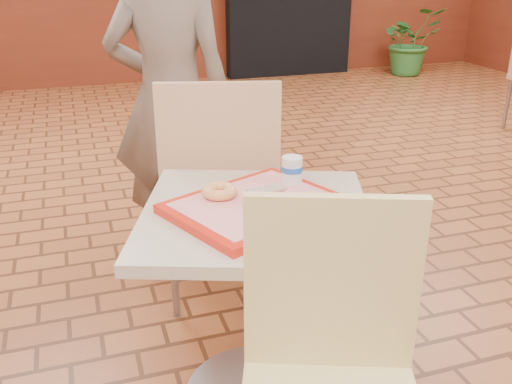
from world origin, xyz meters
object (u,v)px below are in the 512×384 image
object	(u,v)px
chair_main_back	(221,183)
potted_plant	(410,41)
ring_donut	(219,191)
main_table	(256,278)
paper_cup	(292,169)
chair_main_front	(331,374)
customer	(170,100)
serving_tray	(256,206)
long_john_donut	(266,195)

from	to	relation	value
chair_main_back	potted_plant	size ratio (longest dim) A/B	1.21
ring_donut	potted_plant	world-z (taller)	potted_plant
main_table	paper_cup	xyz separation A→B (m)	(0.16, 0.11, 0.31)
ring_donut	paper_cup	distance (m)	0.26
main_table	chair_main_front	bearing A→B (deg)	-87.85
chair_main_front	chair_main_back	size ratio (longest dim) A/B	0.92
ring_donut	paper_cup	world-z (taller)	paper_cup
chair_main_back	chair_main_front	bearing A→B (deg)	103.62
customer	serving_tray	world-z (taller)	customer
long_john_donut	potted_plant	world-z (taller)	potted_plant
chair_main_back	customer	xyz separation A→B (m)	(-0.10, 0.51, 0.24)
serving_tray	potted_plant	world-z (taller)	potted_plant
ring_donut	long_john_donut	size ratio (longest dim) A/B	0.77
chair_main_back	customer	bearing A→B (deg)	-63.02
chair_main_front	customer	world-z (taller)	customer
chair_main_front	long_john_donut	distance (m)	0.57
customer	chair_main_front	bearing A→B (deg)	109.12
paper_cup	potted_plant	bearing A→B (deg)	53.93
chair_main_front	customer	xyz separation A→B (m)	(-0.07, 1.66, 0.29)
chair_main_front	customer	size ratio (longest dim) A/B	0.58
long_john_donut	potted_plant	xyz separation A→B (m)	(3.65, 4.95, -0.36)
main_table	long_john_donut	world-z (taller)	long_john_donut
ring_donut	long_john_donut	bearing A→B (deg)	-33.31
main_table	customer	xyz separation A→B (m)	(-0.05, 1.14, 0.32)
chair_main_back	serving_tray	world-z (taller)	chair_main_back
serving_tray	paper_cup	size ratio (longest dim) A/B	5.64
main_table	serving_tray	size ratio (longest dim) A/B	1.49
customer	paper_cup	xyz separation A→B (m)	(0.21, -1.03, -0.01)
customer	ring_donut	world-z (taller)	customer
customer	serving_tray	bearing A→B (deg)	109.26
customer	ring_donut	xyz separation A→B (m)	(-0.04, -1.07, -0.04)
ring_donut	customer	bearing A→B (deg)	87.69
chair_main_front	potted_plant	bearing A→B (deg)	77.09
long_john_donut	main_table	bearing A→B (deg)	159.58
customer	potted_plant	world-z (taller)	customer
chair_main_front	potted_plant	world-z (taller)	chair_main_front
potted_plant	customer	bearing A→B (deg)	-134.44
customer	potted_plant	xyz separation A→B (m)	(3.73, 3.80, -0.39)
chair_main_back	potted_plant	xyz separation A→B (m)	(3.62, 4.31, -0.15)
chair_main_front	long_john_donut	xyz separation A→B (m)	(0.01, 0.51, 0.25)
main_table	serving_tray	bearing A→B (deg)	0.00
main_table	ring_donut	distance (m)	0.31
chair_main_back	paper_cup	world-z (taller)	chair_main_back
chair_main_front	chair_main_back	bearing A→B (deg)	109.25
chair_main_back	potted_plant	world-z (taller)	chair_main_back
long_john_donut	paper_cup	bearing A→B (deg)	42.60
serving_tray	ring_donut	bearing A→B (deg)	143.57
customer	potted_plant	distance (m)	5.34
ring_donut	paper_cup	size ratio (longest dim) A/B	1.25
chair_main_back	ring_donut	size ratio (longest dim) A/B	9.38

